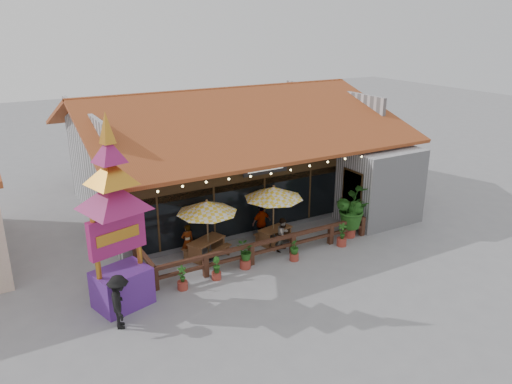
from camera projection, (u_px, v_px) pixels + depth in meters
ground at (296, 247)px, 21.74m from camera, size 100.00×100.00×0.00m
restaurant_building at (231, 162)px, 26.56m from camera, size 15.50×14.73×6.09m
patio_railing at (254, 247)px, 20.26m from camera, size 10.00×2.60×0.92m
umbrella_left at (207, 207)px, 19.86m from camera, size 2.96×2.96×2.63m
umbrella_right at (274, 193)px, 21.24m from camera, size 2.62×2.62×2.73m
picnic_table_left at (206, 245)px, 20.64m from camera, size 2.03×1.92×0.77m
picnic_table_right at (275, 233)px, 21.95m from camera, size 1.70×1.54×0.71m
thai_sign_tower at (114, 201)px, 16.07m from camera, size 3.30×3.30×7.24m
tropical_plant at (350, 209)px, 22.36m from camera, size 2.01×2.12×2.30m
diner_a at (187, 241)px, 20.53m from camera, size 0.55×0.37×1.47m
diner_b at (283, 235)px, 21.16m from camera, size 0.89×0.83×1.47m
diner_c at (261, 223)px, 22.17m from camera, size 1.00×0.48×1.65m
pedestrian at (119, 302)px, 15.78m from camera, size 0.94×1.31×1.83m
planter_a at (182, 279)px, 18.19m from camera, size 0.39×0.39×0.95m
planter_b at (216, 269)px, 18.90m from camera, size 0.37×0.37×0.90m
planter_c at (245, 254)px, 19.68m from camera, size 0.85×0.82×1.08m
planter_d at (294, 250)px, 20.37m from camera, size 0.48×0.48×0.92m
planter_e at (342, 236)px, 21.70m from camera, size 0.43×0.45×1.05m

